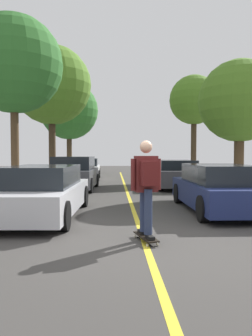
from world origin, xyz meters
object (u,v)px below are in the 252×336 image
at_px(street_tree_left_near, 52,85).
at_px(parked_car_right_near, 175,174).
at_px(parked_car_left_near, 74,174).
at_px(parked_car_right_nearest, 218,188).
at_px(street_tree_right_near, 194,101).
at_px(skateboard, 146,237).
at_px(street_tree_right_nearest, 240,102).
at_px(street_tree_left_nearest, 14,65).
at_px(parked_car_left_far, 86,169).
at_px(skateboarder, 147,182).
at_px(street_tree_left_far, 69,111).
at_px(parked_car_left_nearest, 43,192).

bearing_deg(street_tree_left_near, parked_car_right_near, -32.00).
height_order(parked_car_left_near, parked_car_right_near, parked_car_left_near).
bearing_deg(parked_car_right_nearest, street_tree_right_near, 80.06).
bearing_deg(parked_car_right_nearest, street_tree_left_near, 121.64).
height_order(parked_car_right_nearest, skateboard, parked_car_right_nearest).
bearing_deg(street_tree_left_near, street_tree_right_nearest, -41.05).
distance_m(parked_car_right_near, skateboard, 10.11).
relative_size(street_tree_left_nearest, skateboard, 7.60).
height_order(street_tree_left_near, street_tree_right_nearest, street_tree_left_near).
relative_size(parked_car_left_far, street_tree_right_nearest, 0.83).
height_order(street_tree_right_nearest, skateboarder, street_tree_right_nearest).
distance_m(parked_car_right_near, street_tree_right_near, 6.09).
bearing_deg(street_tree_left_nearest, skateboarder, -56.64).
bearing_deg(street_tree_right_near, skateboard, -106.96).
height_order(parked_car_right_near, street_tree_left_near, street_tree_left_near).
xyz_separation_m(street_tree_left_near, street_tree_right_nearest, (8.50, -7.40, -2.07)).
xyz_separation_m(parked_car_right_nearest, skateboard, (-2.36, -3.20, -0.57)).
bearing_deg(skateboarder, street_tree_left_near, 107.03).
bearing_deg(street_tree_left_far, parked_car_right_near, -60.52).
xyz_separation_m(parked_car_left_far, street_tree_left_near, (-1.87, -1.35, 5.04)).
xyz_separation_m(parked_car_left_near, street_tree_right_near, (6.64, 4.71, 4.11)).
xyz_separation_m(parked_car_right_near, street_tree_right_nearest, (1.87, -3.26, 2.96)).
bearing_deg(street_tree_right_near, parked_car_left_far, 167.51).
relative_size(parked_car_right_nearest, street_tree_right_near, 0.73).
relative_size(street_tree_left_nearest, street_tree_right_nearest, 1.30).
bearing_deg(parked_car_left_near, street_tree_left_nearest, -125.07).
distance_m(parked_car_right_near, street_tree_left_far, 14.22).
height_order(parked_car_right_nearest, parked_car_right_near, parked_car_right_near).
height_order(parked_car_left_far, street_tree_left_nearest, street_tree_left_nearest).
xyz_separation_m(parked_car_left_nearest, skateboard, (2.41, -2.54, -0.56)).
bearing_deg(parked_car_left_far, street_tree_left_near, -144.04).
xyz_separation_m(parked_car_left_near, street_tree_right_nearest, (6.64, -2.58, 2.90)).
bearing_deg(street_tree_left_nearest, street_tree_right_nearest, 0.55).
bearing_deg(street_tree_left_near, street_tree_left_far, 90.00).
distance_m(parked_car_left_far, street_tree_left_near, 5.54).
bearing_deg(skateboarder, street_tree_left_nearest, 123.36).
height_order(parked_car_right_nearest, street_tree_left_near, street_tree_left_near).
relative_size(parked_car_left_near, street_tree_left_far, 0.58).
xyz_separation_m(parked_car_left_far, parked_car_right_near, (4.77, -5.50, 0.01)).
bearing_deg(street_tree_left_nearest, parked_car_left_far, 78.08).
bearing_deg(street_tree_left_near, street_tree_left_nearest, -90.00).
bearing_deg(street_tree_right_nearest, parked_car_left_near, 158.78).
bearing_deg(skateboard, skateboarder, -75.91).
xyz_separation_m(street_tree_right_nearest, street_tree_right_near, (-0.00, 7.29, 1.21)).
relative_size(parked_car_left_far, skateboard, 4.85).
distance_m(street_tree_left_nearest, skateboarder, 8.68).
distance_m(street_tree_left_far, street_tree_right_nearest, 17.31).
bearing_deg(street_tree_right_near, parked_car_right_near, -114.85).
xyz_separation_m(parked_car_left_near, parked_car_left_far, (-0.00, 6.18, -0.07)).
xyz_separation_m(parked_car_left_nearest, parked_car_right_nearest, (4.77, 0.66, 0.01)).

